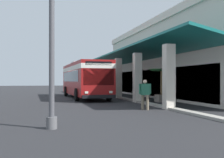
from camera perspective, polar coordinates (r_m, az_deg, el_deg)
ground at (r=27.44m, az=9.63°, el=-3.62°), size 120.00×120.00×0.00m
curb_strip at (r=24.98m, az=1.46°, el=-3.82°), size 30.34×0.50×0.12m
plaza_building at (r=29.20m, az=19.94°, el=3.63°), size 25.58×17.04×7.16m
transit_bus at (r=24.94m, az=-5.82°, el=0.30°), size 11.28×3.05×3.34m
pedestrian at (r=14.91m, az=6.90°, el=-2.92°), size 0.41×0.67×1.64m
potted_palm at (r=20.48m, az=10.27°, el=-2.76°), size 1.62×2.01×2.58m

